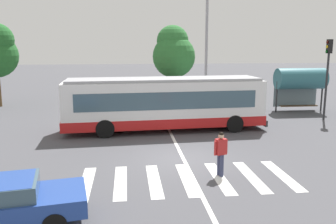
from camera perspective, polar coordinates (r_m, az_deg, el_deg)
ground_plane at (r=15.79m, az=1.97°, el=-7.47°), size 160.00×160.00×0.00m
city_transit_bus at (r=20.62m, az=-0.56°, el=1.37°), size 11.74×3.24×3.06m
pedestrian_crossing_street at (r=13.67m, az=8.43°, el=-6.23°), size 0.56×0.37×1.72m
parked_car_red at (r=30.86m, az=-5.46°, el=2.89°), size 1.94×4.53×1.35m
parked_car_charcoal at (r=30.67m, az=-0.50°, el=2.89°), size 1.89×4.51×1.35m
parked_car_silver at (r=31.35m, az=4.49°, el=3.02°), size 1.93×4.53×1.35m
traffic_light_far_corner at (r=25.63m, az=24.19°, el=6.59°), size 0.33×0.32×5.28m
bus_stop_shelter at (r=28.15m, az=20.42°, el=4.90°), size 3.66×1.54×3.25m
twin_arm_street_lamp at (r=26.57m, az=6.23°, el=13.61°), size 5.20×0.32×10.36m
background_tree_right at (r=35.75m, az=0.89°, el=9.57°), size 4.22×4.22×6.87m
crosswalk_painted_stripes at (r=13.51m, az=3.09°, el=-10.66°), size 7.83×3.31×0.01m
lane_center_line at (r=17.70m, az=1.46°, el=-5.45°), size 0.16×24.00×0.01m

